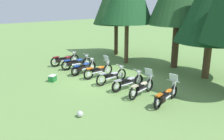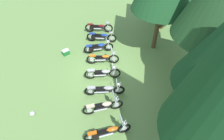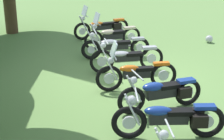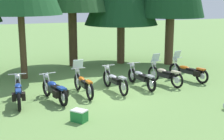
# 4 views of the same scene
# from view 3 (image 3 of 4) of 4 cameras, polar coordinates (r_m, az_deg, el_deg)

# --- Properties ---
(ground_plane) EXTENTS (80.00, 80.00, 0.00)m
(ground_plane) POSITION_cam_3_polar(r_m,az_deg,el_deg) (10.95, 3.28, -1.45)
(ground_plane) COLOR #6B934C
(motorcycle_1) EXTENTS (0.69, 2.38, 1.03)m
(motorcycle_1) POSITION_cam_3_polar(r_m,az_deg,el_deg) (7.83, 8.95, -7.34)
(motorcycle_1) COLOR black
(motorcycle_1) RESTS_ON ground_plane
(motorcycle_2) EXTENTS (0.90, 2.18, 1.00)m
(motorcycle_2) POSITION_cam_3_polar(r_m,az_deg,el_deg) (9.03, 7.67, -3.41)
(motorcycle_2) COLOR black
(motorcycle_2) RESTS_ON ground_plane
(motorcycle_3) EXTENTS (0.62, 2.26, 1.38)m
(motorcycle_3) POSITION_cam_3_polar(r_m,az_deg,el_deg) (10.08, 3.62, -0.54)
(motorcycle_3) COLOR black
(motorcycle_3) RESTS_ON ground_plane
(motorcycle_4) EXTENTS (0.60, 2.32, 1.03)m
(motorcycle_4) POSITION_cam_3_polar(r_m,az_deg,el_deg) (11.40, 2.26, 1.94)
(motorcycle_4) COLOR black
(motorcycle_4) RESTS_ON ground_plane
(motorcycle_5) EXTENTS (0.68, 2.38, 0.99)m
(motorcycle_5) POSITION_cam_3_polar(r_m,az_deg,el_deg) (12.65, 0.51, 3.72)
(motorcycle_5) COLOR black
(motorcycle_5) RESTS_ON ground_plane
(motorcycle_6) EXTENTS (0.83, 2.17, 1.38)m
(motorcycle_6) POSITION_cam_3_polar(r_m,az_deg,el_deg) (13.77, 0.01, 5.34)
(motorcycle_6) COLOR black
(motorcycle_6) RESTS_ON ground_plane
(motorcycle_7) EXTENTS (0.98, 2.30, 1.37)m
(motorcycle_7) POSITION_cam_3_polar(r_m,az_deg,el_deg) (15.18, -1.49, 6.68)
(motorcycle_7) COLOR black
(motorcycle_7) RESTS_ON ground_plane
(dropped_helmet) EXTENTS (0.29, 0.29, 0.29)m
(dropped_helmet) POSITION_cam_3_polar(r_m,az_deg,el_deg) (15.04, 14.70, 4.64)
(dropped_helmet) COLOR silver
(dropped_helmet) RESTS_ON ground_plane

